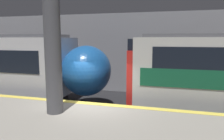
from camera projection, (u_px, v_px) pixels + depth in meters
The scene contains 3 objects.
ground_plane at pixel (92, 129), 8.51m from camera, with size 120.00×120.00×0.00m, color black.
station_rear_barrier at pixel (127, 53), 14.17m from camera, with size 50.00×0.15×5.12m.
support_pillar_near at pixel (53, 49), 6.92m from camera, with size 0.53×0.53×4.18m.
Camera 1 is at (2.98, -7.57, 3.49)m, focal length 35.00 mm.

